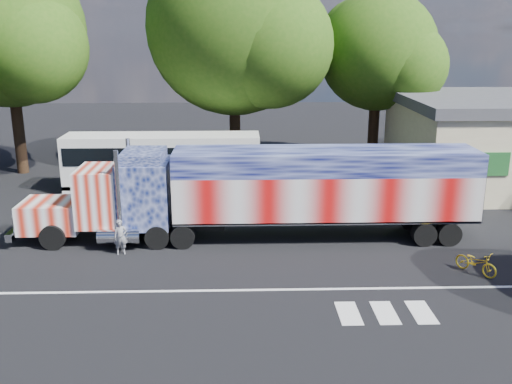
{
  "coord_description": "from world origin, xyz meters",
  "views": [
    {
      "loc": [
        -0.71,
        -21.47,
        8.97
      ],
      "look_at": [
        0.0,
        3.0,
        1.9
      ],
      "focal_mm": 40.0,
      "sensor_mm": 36.0,
      "label": 1
    }
  ],
  "objects_px": {
    "semi_truck": "(268,190)",
    "woman": "(120,237)",
    "tree_nw_a": "(9,31)",
    "coach_bus": "(163,162)",
    "bicycle": "(476,262)",
    "tree_n_mid": "(237,28)",
    "tree_ne_a": "(380,52)"
  },
  "relations": [
    {
      "from": "woman",
      "to": "tree_nw_a",
      "type": "bearing_deg",
      "value": 107.81
    },
    {
      "from": "tree_n_mid",
      "to": "tree_ne_a",
      "type": "height_order",
      "value": "tree_n_mid"
    },
    {
      "from": "tree_nw_a",
      "to": "tree_n_mid",
      "type": "xyz_separation_m",
      "value": [
        13.69,
        0.71,
        0.17
      ]
    },
    {
      "from": "semi_truck",
      "to": "woman",
      "type": "distance_m",
      "value": 6.5
    },
    {
      "from": "semi_truck",
      "to": "bicycle",
      "type": "xyz_separation_m",
      "value": [
        7.7,
        -4.0,
        -1.75
      ]
    },
    {
      "from": "coach_bus",
      "to": "woman",
      "type": "bearing_deg",
      "value": -93.12
    },
    {
      "from": "coach_bus",
      "to": "tree_ne_a",
      "type": "relative_size",
      "value": 0.97
    },
    {
      "from": "tree_n_mid",
      "to": "woman",
      "type": "bearing_deg",
      "value": -108.07
    },
    {
      "from": "woman",
      "to": "tree_nw_a",
      "type": "xyz_separation_m",
      "value": [
        -8.89,
        13.99,
        8.07
      ]
    },
    {
      "from": "semi_truck",
      "to": "tree_n_mid",
      "type": "relative_size",
      "value": 1.38
    },
    {
      "from": "tree_nw_a",
      "to": "tree_n_mid",
      "type": "height_order",
      "value": "tree_n_mid"
    },
    {
      "from": "woman",
      "to": "tree_ne_a",
      "type": "xyz_separation_m",
      "value": [
        14.05,
        15.7,
        6.73
      ]
    },
    {
      "from": "bicycle",
      "to": "tree_n_mid",
      "type": "bearing_deg",
      "value": 80.89
    },
    {
      "from": "coach_bus",
      "to": "tree_nw_a",
      "type": "bearing_deg",
      "value": 155.67
    },
    {
      "from": "woman",
      "to": "bicycle",
      "type": "distance_m",
      "value": 14.01
    },
    {
      "from": "tree_n_mid",
      "to": "tree_ne_a",
      "type": "distance_m",
      "value": 9.43
    },
    {
      "from": "tree_ne_a",
      "to": "semi_truck",
      "type": "bearing_deg",
      "value": -119.53
    },
    {
      "from": "semi_truck",
      "to": "tree_n_mid",
      "type": "xyz_separation_m",
      "value": [
        -1.31,
        13.01,
        6.78
      ]
    },
    {
      "from": "tree_n_mid",
      "to": "coach_bus",
      "type": "bearing_deg",
      "value": -130.66
    },
    {
      "from": "tree_nw_a",
      "to": "coach_bus",
      "type": "bearing_deg",
      "value": -24.33
    },
    {
      "from": "tree_n_mid",
      "to": "semi_truck",
      "type": "bearing_deg",
      "value": -84.25
    },
    {
      "from": "coach_bus",
      "to": "bicycle",
      "type": "distance_m",
      "value": 17.97
    },
    {
      "from": "coach_bus",
      "to": "tree_nw_a",
      "type": "xyz_separation_m",
      "value": [
        -9.42,
        4.26,
        7.15
      ]
    },
    {
      "from": "coach_bus",
      "to": "tree_nw_a",
      "type": "relative_size",
      "value": 0.81
    },
    {
      "from": "semi_truck",
      "to": "coach_bus",
      "type": "xyz_separation_m",
      "value": [
        -5.58,
        8.05,
        -0.54
      ]
    },
    {
      "from": "bicycle",
      "to": "tree_n_mid",
      "type": "relative_size",
      "value": 0.12
    },
    {
      "from": "coach_bus",
      "to": "tree_ne_a",
      "type": "bearing_deg",
      "value": 23.84
    },
    {
      "from": "tree_n_mid",
      "to": "bicycle",
      "type": "bearing_deg",
      "value": -62.1
    },
    {
      "from": "coach_bus",
      "to": "bicycle",
      "type": "relative_size",
      "value": 6.45
    },
    {
      "from": "woman",
      "to": "tree_nw_a",
      "type": "distance_m",
      "value": 18.44
    },
    {
      "from": "bicycle",
      "to": "coach_bus",
      "type": "bearing_deg",
      "value": 100.75
    },
    {
      "from": "bicycle",
      "to": "tree_nw_a",
      "type": "bearing_deg",
      "value": 107.28
    }
  ]
}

